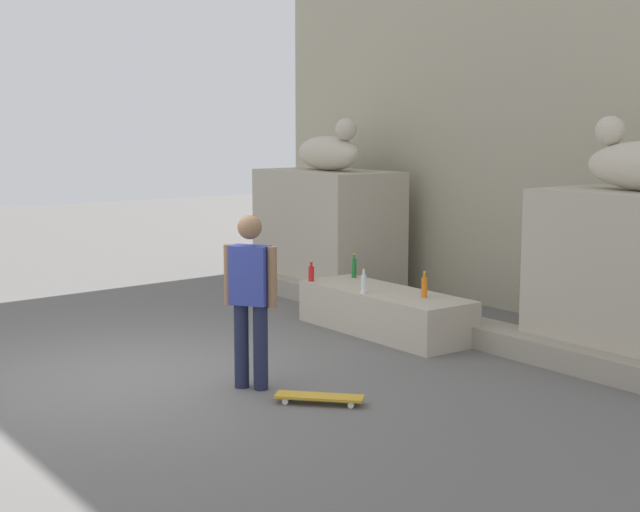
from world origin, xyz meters
TOP-DOWN VIEW (x-y plane):
  - ground_plane at (0.00, 0.00)m, footprint 40.00×40.00m
  - facade_wall at (0.00, 5.74)m, footprint 10.08×0.60m
  - pedestal_left at (-2.74, 4.44)m, footprint 2.21×1.31m
  - statue_reclining_left at (-2.71, 4.43)m, footprint 1.66×0.79m
  - ledge_block at (0.00, 3.24)m, footprint 2.40×0.83m
  - skater at (1.03, 0.70)m, footprint 0.47×0.36m
  - skateboard at (1.82, 0.93)m, footprint 0.72×0.69m
  - bottle_clear at (-0.01, 2.92)m, footprint 0.07×0.07m
  - bottle_green at (-0.93, 3.51)m, footprint 0.06×0.06m
  - bottle_red at (-1.05, 2.91)m, footprint 0.07×0.07m
  - bottle_orange at (0.62, 3.32)m, footprint 0.07×0.07m
  - stair_step at (0.00, 3.76)m, footprint 7.70×0.50m

SIDE VIEW (x-z plane):
  - ground_plane at x=0.00m, z-range 0.00..0.00m
  - skateboard at x=1.82m, z-range 0.02..0.10m
  - stair_step at x=0.00m, z-range 0.00..0.25m
  - ledge_block at x=0.00m, z-range 0.00..0.52m
  - bottle_red at x=-1.05m, z-range 0.50..0.76m
  - bottle_clear at x=-0.01m, z-range 0.50..0.79m
  - bottle_orange at x=0.62m, z-range 0.50..0.80m
  - bottle_green at x=-0.93m, z-range 0.50..0.81m
  - pedestal_left at x=-2.74m, z-range 0.00..1.82m
  - skater at x=1.03m, z-range 0.09..1.76m
  - statue_reclining_left at x=-2.71m, z-range 1.72..2.50m
  - facade_wall at x=0.00m, z-range 0.00..5.56m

